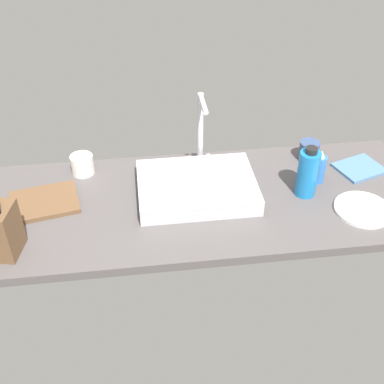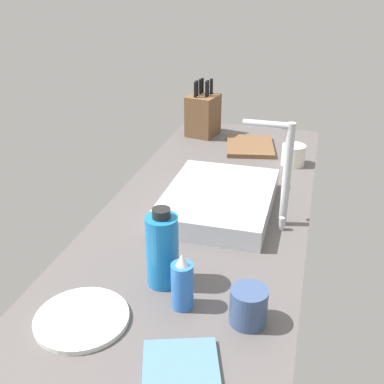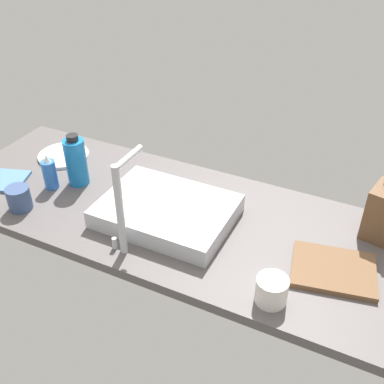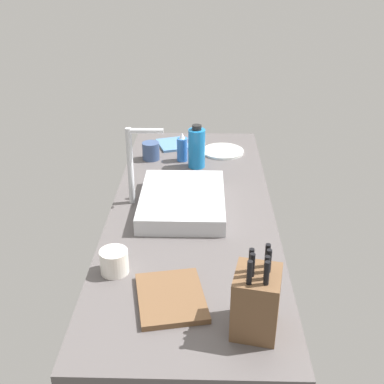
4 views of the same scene
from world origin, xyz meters
TOP-DOWN VIEW (x-y plane):
  - countertop_slab at (0.00, 0.00)cm, footprint 173.79×64.21cm
  - sink_basin at (0.49, 3.72)cm, footprint 44.23×32.83cm
  - faucet at (4.30, 22.78)cm, footprint 5.50×14.63cm
  - cutting_board at (-57.06, 4.64)cm, footprint 27.79×23.67cm
  - soap_bottle at (48.25, 5.87)cm, footprint 5.16×5.16cm
  - water_bottle at (40.97, -1.18)cm, footprint 7.89×7.89cm
  - dinner_plate at (58.98, -14.07)cm, footprint 20.86×20.86cm
  - dish_towel at (68.14, 11.47)cm, footprint 21.58×19.65cm
  - coffee_mug at (49.46, 21.15)cm, footprint 8.26×8.26cm
  - ceramic_cup at (-43.63, 23.46)cm, footprint 9.02×9.02cm

SIDE VIEW (x-z plane):
  - countertop_slab at x=0.00cm, z-range 0.00..3.50cm
  - dinner_plate at x=58.98cm, z-range 3.50..4.70cm
  - dish_towel at x=68.14cm, z-range 3.50..4.70cm
  - cutting_board at x=-57.06cm, z-range 3.50..5.30cm
  - sink_basin at x=0.49cm, z-range 3.50..9.96cm
  - ceramic_cup at x=-43.63cm, z-range 3.50..11.45cm
  - coffee_mug at x=49.46cm, z-range 3.50..12.02cm
  - soap_bottle at x=48.25cm, z-range 2.59..16.72cm
  - water_bottle at x=40.97cm, z-range 2.76..23.25cm
  - faucet at x=4.30cm, z-range 6.16..37.87cm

